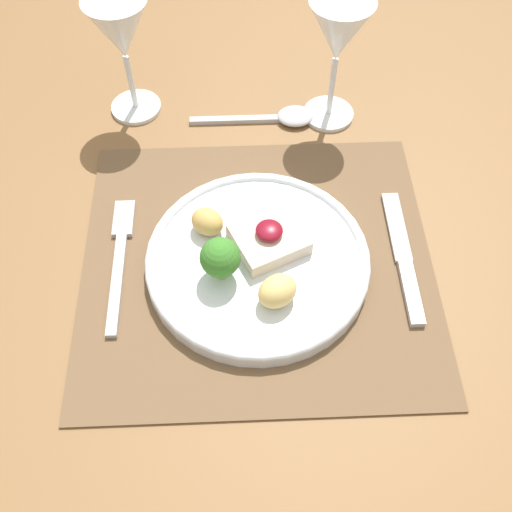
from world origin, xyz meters
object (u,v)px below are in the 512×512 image
Objects in this scene: fork at (120,254)px; knife at (405,264)px; wine_glass_near at (338,37)px; wine_glass_far at (121,35)px; spoon at (281,117)px; dinner_plate at (255,259)px.

knife is (0.33, -0.03, 0.00)m from fork.
wine_glass_near is 1.04× the size of wine_glass_far.
spoon reaches higher than fork.
knife is 0.29m from wine_glass_near.
dinner_plate is 1.53× the size of wine_glass_far.
spoon is 0.23m from wine_glass_far.
fork is 1.06× the size of wine_glass_near.
wine_glass_far is (-0.20, 0.03, 0.11)m from spoon.
wine_glass_far reaches higher than knife.
fork is 0.28m from wine_glass_far.
dinner_plate is at bearing -114.08° from wine_glass_near.
wine_glass_far is (-0.16, 0.27, 0.10)m from dinner_plate.
fork is 1.11× the size of wine_glass_far.
fork is 0.37m from wine_glass_near.
wine_glass_far is (-0.00, 0.25, 0.11)m from fork.
wine_glass_near is at bearing 4.77° from spoon.
wine_glass_near is at bearing 105.81° from knife.
wine_glass_near is at bearing -5.21° from wine_glass_far.
fork is at bearing -89.88° from wine_glass_far.
dinner_plate reaches higher than fork.
wine_glass_far reaches higher than fork.
dinner_plate is 0.29m from wine_glass_near.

